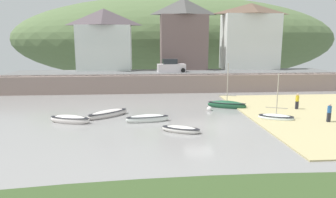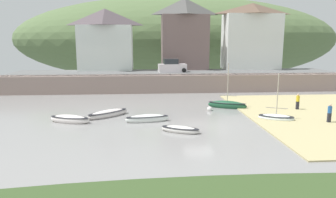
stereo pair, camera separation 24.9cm
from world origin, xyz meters
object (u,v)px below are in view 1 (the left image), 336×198
object	(u,v)px
waterfront_building_centre	(184,34)
fishing_boat_green	(148,119)
parked_car_near_slipway	(171,67)
mooring_buoy	(209,109)
waterfront_building_left	(104,39)
person_on_slipway	(329,112)
dinghy_open_wooden	(181,129)
sailboat_far_left	(227,105)
sailboat_blue_trim	(276,117)
waterfront_building_right	(250,36)
person_near_water	(297,101)
sailboat_white_hull	(70,120)
sailboat_tall_mast	(108,114)

from	to	relation	value
waterfront_building_centre	fishing_boat_green	size ratio (longest dim) A/B	2.81
parked_car_near_slipway	mooring_buoy	xyz separation A→B (m)	(2.51, -15.64, -3.04)
waterfront_building_left	waterfront_building_centre	size ratio (longest dim) A/B	0.85
parked_car_near_slipway	mooring_buoy	size ratio (longest dim) A/B	7.62
parked_car_near_slipway	person_on_slipway	size ratio (longest dim) A/B	2.61
dinghy_open_wooden	sailboat_far_left	distance (m)	10.42
waterfront_building_centre	sailboat_blue_trim	xyz separation A→B (m)	(5.27, -24.34, -7.86)
sailboat_blue_trim	fishing_boat_green	bearing A→B (deg)	-158.06
sailboat_far_left	waterfront_building_right	bearing A→B (deg)	89.15
mooring_buoy	fishing_boat_green	bearing A→B (deg)	-148.69
waterfront_building_left	waterfront_building_centre	bearing A→B (deg)	0.00
fishing_boat_green	person_near_water	size ratio (longest dim) A/B	2.46
parked_car_near_slipway	person_on_slipway	bearing A→B (deg)	-65.55
mooring_buoy	sailboat_white_hull	bearing A→B (deg)	-164.52
sailboat_white_hull	person_near_water	xyz separation A→B (m)	(22.19, 3.21, 0.72)
waterfront_building_centre	mooring_buoy	world-z (taller)	waterfront_building_centre
sailboat_tall_mast	person_near_water	bearing A→B (deg)	-36.18
person_near_water	mooring_buoy	size ratio (longest dim) A/B	2.92
waterfront_building_right	person_on_slipway	world-z (taller)	waterfront_building_right
waterfront_building_right	person_on_slipway	bearing A→B (deg)	-93.48
waterfront_building_left	waterfront_building_right	world-z (taller)	waterfront_building_right
person_on_slipway	person_near_water	bearing A→B (deg)	92.91
waterfront_building_centre	dinghy_open_wooden	distance (m)	28.79
sailboat_blue_trim	person_near_water	size ratio (longest dim) A/B	2.70
waterfront_building_centre	person_on_slipway	size ratio (longest dim) A/B	6.89
waterfront_building_centre	waterfront_building_left	bearing A→B (deg)	-180.00
parked_car_near_slipway	mooring_buoy	world-z (taller)	parked_car_near_slipway
waterfront_building_centre	sailboat_blue_trim	bearing A→B (deg)	-77.77
parked_car_near_slipway	waterfront_building_left	bearing A→B (deg)	151.46
waterfront_building_left	sailboat_tall_mast	distance (m)	23.08
sailboat_tall_mast	sailboat_blue_trim	bearing A→B (deg)	-49.26
sailboat_far_left	person_on_slipway	distance (m)	9.95
sailboat_far_left	person_on_slipway	xyz separation A→B (m)	(7.15, -6.89, 0.67)
fishing_boat_green	mooring_buoy	xyz separation A→B (m)	(6.40, 3.89, -0.10)
sailboat_far_left	sailboat_tall_mast	world-z (taller)	sailboat_far_left
parked_car_near_slipway	sailboat_far_left	bearing A→B (deg)	-76.67
waterfront_building_right	parked_car_near_slipway	distance (m)	14.81
person_near_water	person_on_slipway	bearing A→B (deg)	-87.09
sailboat_blue_trim	person_on_slipway	world-z (taller)	sailboat_blue_trim
sailboat_blue_trim	parked_car_near_slipway	xyz separation A→B (m)	(-7.71, 19.84, 2.97)
sailboat_white_hull	waterfront_building_right	bearing A→B (deg)	63.08
sailboat_blue_trim	sailboat_tall_mast	size ratio (longest dim) A/B	1.07
sailboat_blue_trim	fishing_boat_green	xyz separation A→B (m)	(-11.60, 0.31, 0.02)
sailboat_blue_trim	fishing_boat_green	world-z (taller)	sailboat_blue_trim
sailboat_blue_trim	person_near_water	xyz separation A→B (m)	(3.82, 3.77, 0.75)
dinghy_open_wooden	sailboat_tall_mast	distance (m)	8.38
parked_car_near_slipway	person_near_water	size ratio (longest dim) A/B	2.61
waterfront_building_centre	person_near_water	bearing A→B (deg)	-66.15
dinghy_open_wooden	sailboat_far_left	world-z (taller)	sailboat_far_left
sailboat_blue_trim	sailboat_tall_mast	distance (m)	15.49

